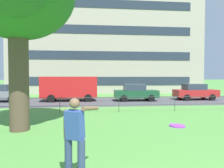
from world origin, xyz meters
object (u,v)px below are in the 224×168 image
(apartment_building_background, at_px, (106,26))
(car_red_far_right, at_px, (195,92))
(car_grey_far_left, at_px, (0,93))
(frisbee, at_px, (177,126))
(person_thrower, at_px, (75,137))
(car_dark_green_left, at_px, (135,92))
(panel_van_right, at_px, (70,87))

(apartment_building_background, bearing_deg, car_red_far_right, -60.55)
(car_grey_far_left, distance_m, apartment_building_background, 19.46)
(apartment_building_background, bearing_deg, frisbee, -91.71)
(person_thrower, bearing_deg, car_dark_green_left, 73.00)
(frisbee, xyz_separation_m, car_grey_far_left, (-9.51, 15.94, -0.61))
(car_red_far_right, distance_m, apartment_building_background, 18.29)
(car_red_far_right, bearing_deg, person_thrower, -125.02)
(panel_van_right, distance_m, apartment_building_background, 16.68)
(person_thrower, height_order, car_dark_green_left, person_thrower)
(car_red_far_right, bearing_deg, car_dark_green_left, -177.91)
(frisbee, relative_size, car_dark_green_left, 0.07)
(car_grey_far_left, height_order, apartment_building_background, apartment_building_background)
(person_thrower, relative_size, apartment_building_background, 0.07)
(frisbee, bearing_deg, apartment_building_background, 88.29)
(car_dark_green_left, bearing_deg, panel_van_right, 175.72)
(car_dark_green_left, bearing_deg, car_red_far_right, 2.09)
(car_dark_green_left, relative_size, car_red_far_right, 1.01)
(frisbee, xyz_separation_m, car_dark_green_left, (2.66, 15.56, -0.61))
(panel_van_right, distance_m, car_red_far_right, 12.03)
(frisbee, distance_m, apartment_building_background, 30.74)
(frisbee, bearing_deg, person_thrower, 152.82)
(frisbee, distance_m, car_dark_green_left, 15.80)
(car_grey_far_left, bearing_deg, car_red_far_right, -0.52)
(frisbee, height_order, car_grey_far_left, car_grey_far_left)
(person_thrower, height_order, apartment_building_background, apartment_building_background)
(frisbee, relative_size, car_grey_far_left, 0.07)
(car_grey_far_left, distance_m, car_dark_green_left, 12.18)
(panel_van_right, height_order, apartment_building_background, apartment_building_background)
(frisbee, bearing_deg, car_dark_green_left, 80.30)
(person_thrower, height_order, frisbee, person_thrower)
(person_thrower, distance_m, car_red_far_right, 18.13)
(car_dark_green_left, bearing_deg, car_grey_far_left, 178.20)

